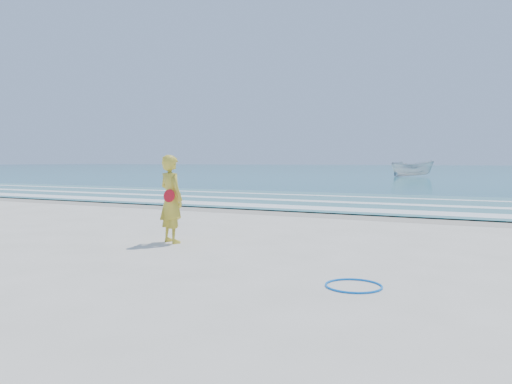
% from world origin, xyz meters
% --- Properties ---
extents(ground, '(400.00, 400.00, 0.00)m').
position_xyz_m(ground, '(0.00, 0.00, 0.00)').
color(ground, silver).
rests_on(ground, ground).
extents(wet_sand, '(400.00, 2.40, 0.00)m').
position_xyz_m(wet_sand, '(0.00, 9.00, 0.00)').
color(wet_sand, '#B2A893').
rests_on(wet_sand, ground).
extents(ocean, '(400.00, 190.00, 0.04)m').
position_xyz_m(ocean, '(0.00, 105.00, 0.02)').
color(ocean, '#19727F').
rests_on(ocean, ground).
extents(shallow, '(400.00, 10.00, 0.01)m').
position_xyz_m(shallow, '(0.00, 14.00, 0.04)').
color(shallow, '#59B7AD').
rests_on(shallow, ocean).
extents(foam_near, '(400.00, 1.40, 0.01)m').
position_xyz_m(foam_near, '(0.00, 10.30, 0.05)').
color(foam_near, white).
rests_on(foam_near, shallow).
extents(foam_mid, '(400.00, 0.90, 0.01)m').
position_xyz_m(foam_mid, '(0.00, 13.20, 0.05)').
color(foam_mid, white).
rests_on(foam_mid, shallow).
extents(foam_far, '(400.00, 0.60, 0.01)m').
position_xyz_m(foam_far, '(0.00, 16.50, 0.05)').
color(foam_far, white).
rests_on(foam_far, shallow).
extents(hoop, '(0.90, 0.90, 0.03)m').
position_xyz_m(hoop, '(4.16, 0.11, 0.01)').
color(hoop, blue).
rests_on(hoop, ground).
extents(boat, '(4.81, 3.31, 1.74)m').
position_xyz_m(boat, '(-2.76, 48.94, 0.91)').
color(boat, silver).
rests_on(boat, ocean).
extents(woman, '(0.80, 0.67, 1.86)m').
position_xyz_m(woman, '(-0.32, 2.06, 0.93)').
color(woman, gold).
rests_on(woman, ground).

